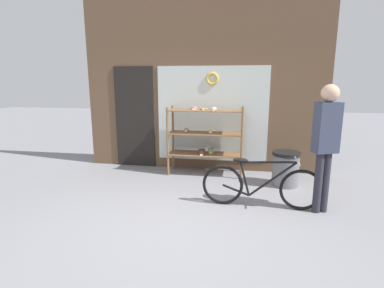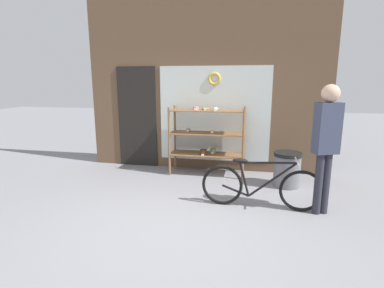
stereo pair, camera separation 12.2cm
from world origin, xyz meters
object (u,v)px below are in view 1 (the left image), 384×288
Objects in this scene: display_case at (205,135)px; trash_bin at (286,167)px; pedestrian at (326,138)px; bicycle at (260,185)px.

display_case is 1.61m from trash_bin.
display_case is 2.36m from pedestrian.
pedestrian is at bearing -71.66° from trash_bin.
trash_bin is at bearing 87.17° from pedestrian.
bicycle is 0.97× the size of pedestrian.
bicycle is 1.13m from trash_bin.
display_case is 2.38× the size of trash_bin.
bicycle reaches higher than trash_bin.
bicycle is 1.10m from pedestrian.
pedestrian is at bearing -38.95° from display_case.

